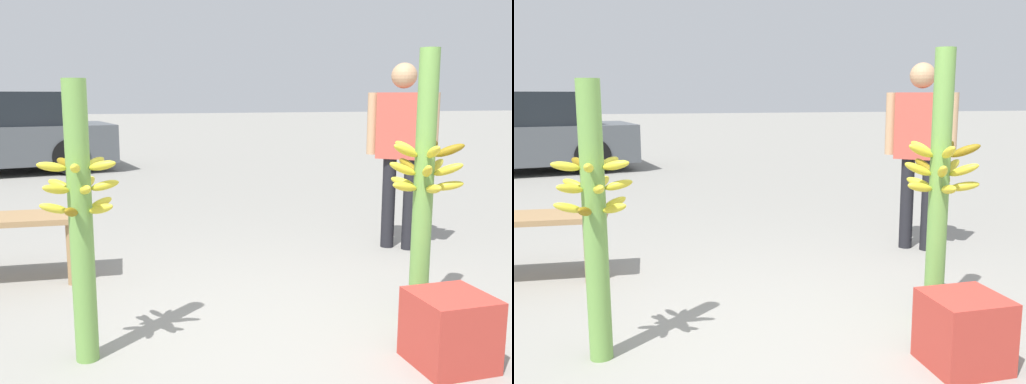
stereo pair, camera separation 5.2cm
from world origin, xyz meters
TOP-DOWN VIEW (x-y plane):
  - ground_plane at (0.00, 0.00)m, footprint 80.00×80.00m
  - banana_stalk_left at (-1.01, 0.31)m, footprint 0.39×0.38m
  - banana_stalk_center at (0.88, 0.30)m, footprint 0.44×0.44m
  - vendor_person at (1.60, 1.78)m, footprint 0.51×0.47m
  - produce_crate at (0.71, -0.25)m, footprint 0.36×0.36m

SIDE VIEW (x-z plane):
  - ground_plane at x=0.00m, z-range 0.00..0.00m
  - produce_crate at x=0.71m, z-range 0.00..0.36m
  - banana_stalk_left at x=-1.01m, z-range 0.03..1.43m
  - banana_stalk_center at x=0.88m, z-range 0.03..1.61m
  - vendor_person at x=1.60m, z-range 0.15..1.75m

